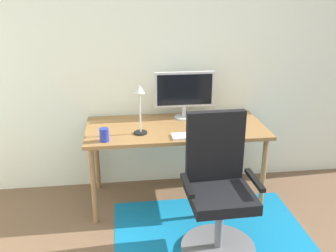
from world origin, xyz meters
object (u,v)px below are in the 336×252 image
computer_mouse (232,132)px  desk (176,133)px  cell_phone (239,125)px  office_chair (218,200)px  keyboard (199,135)px  coffee_cup (104,135)px  monitor (184,91)px  desk_lamp (140,103)px

computer_mouse → desk: bearing=150.3°
cell_phone → office_chair: 0.82m
keyboard → coffee_cup: (-0.76, -0.00, 0.04)m
desk → monitor: bearing=63.0°
cell_phone → desk: bearing=-166.4°
desk_lamp → desk: bearing=22.6°
monitor → computer_mouse: (0.32, -0.46, -0.24)m
keyboard → computer_mouse: bearing=2.6°
coffee_cup → desk_lamp: bearing=24.0°
keyboard → cell_phone: 0.45m
desk → cell_phone: cell_phone is taller
keyboard → office_chair: (0.05, -0.48, -0.32)m
keyboard → desk: bearing=120.0°
computer_mouse → office_chair: office_chair is taller
keyboard → cell_phone: keyboard is taller
computer_mouse → keyboard: bearing=-177.4°
office_chair → coffee_cup: bearing=148.0°
keyboard → coffee_cup: coffee_cup is taller
monitor → keyboard: size_ratio=1.26×
monitor → desk_lamp: (-0.42, -0.35, 0.01)m
cell_phone → coffee_cup: bearing=-150.2°
coffee_cup → cell_phone: 1.17m
monitor → keyboard: monitor is taller
keyboard → desk_lamp: 0.54m
desk → desk_lamp: 0.47m
monitor → cell_phone: size_ratio=3.86×
desk → coffee_cup: (-0.61, -0.26, 0.12)m
desk → desk_lamp: (-0.31, -0.13, 0.33)m
cell_phone → office_chair: size_ratio=0.13×
desk → monitor: 0.40m
monitor → coffee_cup: (-0.72, -0.48, -0.20)m
computer_mouse → cell_phone: size_ratio=0.74×
cell_phone → monitor: bearing=167.7°
computer_mouse → coffee_cup: coffee_cup is taller
cell_phone → desk_lamp: 0.90m
computer_mouse → cell_phone: 0.22m
desk → cell_phone: bearing=-6.5°
desk → monitor: monitor is taller
office_chair → desk_lamp: bearing=128.9°
desk → computer_mouse: size_ratio=14.92×
desk → computer_mouse: computer_mouse is taller
monitor → computer_mouse: bearing=-55.2°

